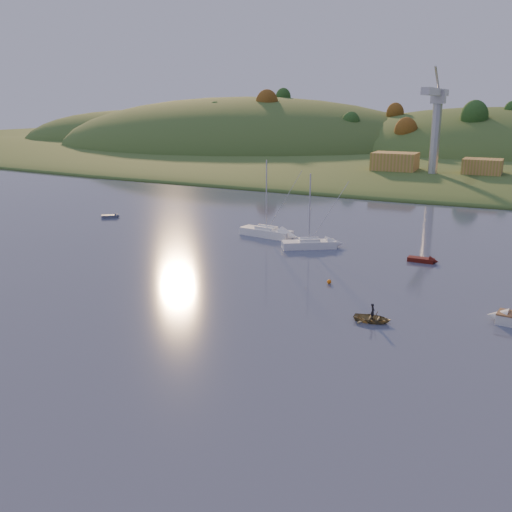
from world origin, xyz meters
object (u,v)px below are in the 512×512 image
at_px(sailboat_near, 309,243).
at_px(grey_dinghy, 113,216).
at_px(sailboat_far, 266,232).
at_px(canoe, 372,318).
at_px(red_tender, 427,260).

bearing_deg(sailboat_near, grey_dinghy, 139.09).
distance_m(sailboat_near, sailboat_far, 9.27).
relative_size(sailboat_near, grey_dinghy, 3.22).
xyz_separation_m(sailboat_near, sailboat_far, (-8.39, 3.95, 0.05)).
bearing_deg(canoe, red_tender, -6.69).
bearing_deg(sailboat_far, grey_dinghy, -174.28).
bearing_deg(sailboat_near, red_tender, -34.34).
xyz_separation_m(red_tender, grey_dinghy, (-54.83, 5.63, -0.03)).
bearing_deg(grey_dinghy, sailboat_near, -46.92).
bearing_deg(grey_dinghy, red_tender, -45.01).
bearing_deg(canoe, sailboat_far, 36.44).
xyz_separation_m(canoe, red_tender, (0.90, 22.91, -0.08)).
bearing_deg(sailboat_far, canoe, -40.88).
height_order(sailboat_far, grey_dinghy, sailboat_far).
distance_m(sailboat_far, grey_dinghy, 30.42).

